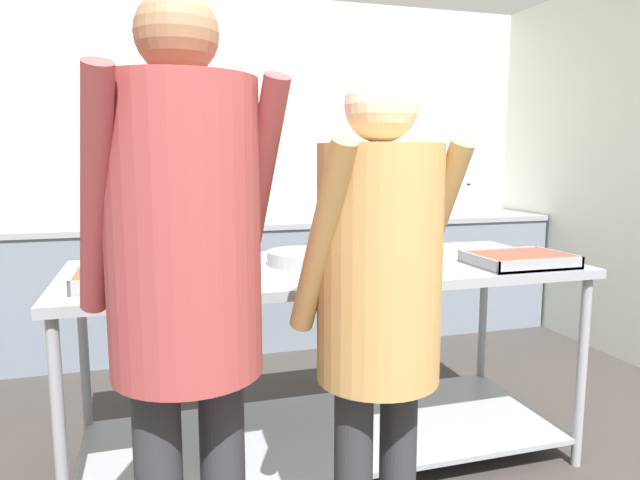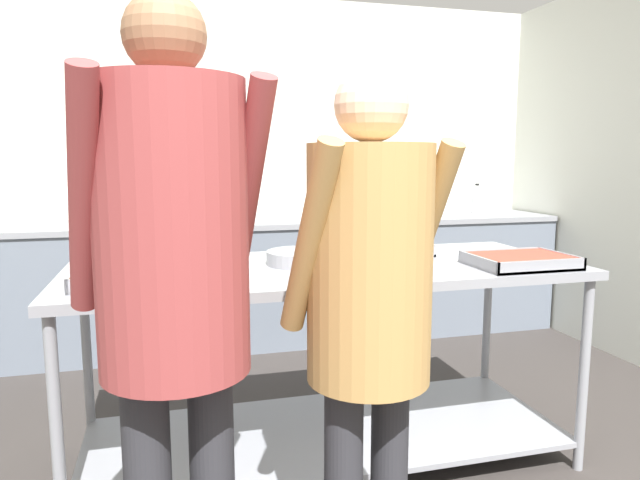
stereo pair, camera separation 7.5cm
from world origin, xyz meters
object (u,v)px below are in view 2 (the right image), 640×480
Objects in this scene: plate_stack at (215,265)px; serving_tray_vegetables at (520,261)px; serving_tray_roast at (385,249)px; guest_serving_left at (369,291)px; serving_tray_greens at (124,278)px; guest_serving_right at (173,267)px; water_bottle at (477,200)px; sauce_pan at (302,257)px.

plate_stack is 0.61× the size of serving_tray_vegetables.
serving_tray_roast is 1.21m from guest_serving_left.
serving_tray_greens is 0.77m from guest_serving_right.
guest_serving_left is at bearing -125.36° from water_bottle.
serving_tray_greens is 0.83× the size of sauce_pan.
guest_serving_left is (0.38, -0.84, 0.06)m from plate_stack.
guest_serving_right reaches higher than serving_tray_roast.
guest_serving_left reaches higher than serving_tray_roast.
water_bottle is (2.34, 1.93, 0.09)m from plate_stack.
water_bottle is (2.51, 2.77, -0.06)m from guest_serving_right.
sauce_pan is 2.65m from water_bottle.
serving_tray_roast is 1.64× the size of water_bottle.
serving_tray_greens is 0.23× the size of guest_serving_left.
plate_stack is (0.35, 0.11, 0.01)m from serving_tray_greens.
plate_stack is 0.58× the size of sauce_pan.
guest_serving_left is 3.39m from water_bottle.
guest_serving_right is (-1.50, -0.65, 0.17)m from serving_tray_vegetables.
sauce_pan is at bearing 17.04° from serving_tray_greens.
guest_serving_left is (0.73, -0.72, 0.07)m from serving_tray_greens.
guest_serving_left is (-0.49, -1.11, 0.07)m from serving_tray_roast.
water_bottle is at bearing 48.35° from serving_tray_roast.
serving_tray_greens is 1.28m from serving_tray_roast.
water_bottle is at bearing 43.03° from sauce_pan.
water_bottle reaches higher than plate_stack.
plate_stack reaches higher than serving_tray_vegetables.
serving_tray_greens is 0.88× the size of serving_tray_vegetables.
serving_tray_roast is at bearing 46.95° from guest_serving_right.
serving_tray_greens is 1.50× the size of water_bottle.
serving_tray_greens is at bearing 177.36° from serving_tray_vegetables.
sauce_pan is at bearing 88.73° from guest_serving_left.
guest_serving_right is (-0.18, -0.84, 0.16)m from plate_stack.
guest_serving_right is (0.18, -0.73, 0.17)m from serving_tray_greens.
serving_tray_vegetables is at bearing -2.64° from serving_tray_greens.
serving_tray_greens is at bearing 135.30° from guest_serving_left.
guest_serving_right reaches higher than plate_stack.
serving_tray_greens is at bearing -162.96° from sauce_pan.
serving_tray_roast is 0.65m from serving_tray_vegetables.
plate_stack is at bearing 78.21° from guest_serving_right.
sauce_pan is 1.10× the size of serving_tray_roast.
sauce_pan is 1.81× the size of water_bottle.
guest_serving_left is at bearing -65.82° from plate_stack.
guest_serving_left reaches higher than plate_stack.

